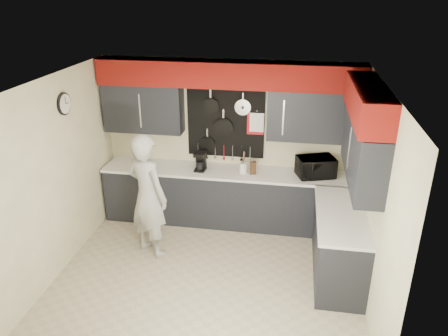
% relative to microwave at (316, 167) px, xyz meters
% --- Properties ---
extents(ground, '(4.00, 4.00, 0.00)m').
position_rel_microwave_xyz_m(ground, '(-1.37, -1.46, -1.07)').
color(ground, '#B2A98B').
rests_on(ground, ground).
extents(back_wall_assembly, '(4.00, 0.36, 2.60)m').
position_rel_microwave_xyz_m(back_wall_assembly, '(-1.36, 0.14, 0.94)').
color(back_wall_assembly, beige).
rests_on(back_wall_assembly, ground).
extents(right_wall_assembly, '(0.36, 3.50, 2.60)m').
position_rel_microwave_xyz_m(right_wall_assembly, '(0.48, -1.20, 0.87)').
color(right_wall_assembly, beige).
rests_on(right_wall_assembly, ground).
extents(left_wall_assembly, '(0.05, 3.50, 2.60)m').
position_rel_microwave_xyz_m(left_wall_assembly, '(-3.37, -1.44, 0.26)').
color(left_wall_assembly, beige).
rests_on(left_wall_assembly, ground).
extents(base_cabinets, '(3.95, 2.20, 0.92)m').
position_rel_microwave_xyz_m(base_cabinets, '(-0.88, -0.33, -0.61)').
color(base_cabinets, black).
rests_on(base_cabinets, ground).
extents(microwave, '(0.64, 0.54, 0.30)m').
position_rel_microwave_xyz_m(microwave, '(0.00, 0.00, 0.00)').
color(microwave, black).
rests_on(microwave, base_cabinets).
extents(knife_block, '(0.11, 0.11, 0.20)m').
position_rel_microwave_xyz_m(knife_block, '(-0.94, -0.07, -0.05)').
color(knife_block, '#391D12').
rests_on(knife_block, base_cabinets).
extents(utensil_crock, '(0.12, 0.12, 0.16)m').
position_rel_microwave_xyz_m(utensil_crock, '(-1.09, -0.04, -0.07)').
color(utensil_crock, white).
rests_on(utensil_crock, base_cabinets).
extents(coffee_maker, '(0.18, 0.21, 0.30)m').
position_rel_microwave_xyz_m(coffee_maker, '(-1.77, -0.05, 0.00)').
color(coffee_maker, black).
rests_on(coffee_maker, base_cabinets).
extents(person, '(0.79, 0.70, 1.81)m').
position_rel_microwave_xyz_m(person, '(-2.30, -1.05, -0.16)').
color(person, '#BABAB7').
rests_on(person, ground).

